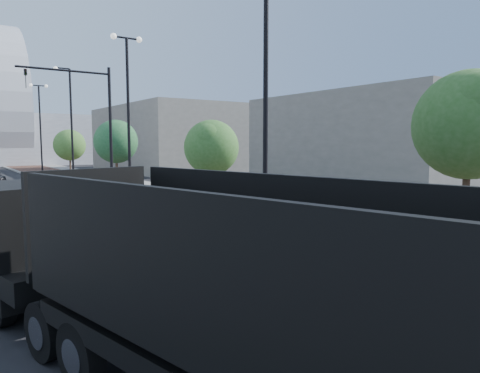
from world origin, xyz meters
TOP-DOWN VIEW (x-y plane):
  - sidewalk at (3.50, 40.00)m, footprint 7.00×140.00m
  - concrete_strip at (6.20, 40.00)m, footprint 2.40×140.00m
  - curb at (0.00, 40.00)m, footprint 0.30×140.00m
  - dump_truck at (-5.69, 5.98)m, footprint 5.14×13.49m
  - white_sedan at (-3.11, 18.19)m, footprint 3.19×4.76m
  - pedestrian at (5.48, 6.79)m, footprint 0.73×0.57m
  - streetlight_1 at (0.49, 10.00)m, footprint 1.44×0.56m
  - streetlight_2 at (0.60, 22.00)m, footprint 1.72×0.56m
  - streetlight_3 at (0.49, 34.00)m, footprint 1.44×0.56m
  - streetlight_4 at (0.60, 46.00)m, footprint 1.72×0.56m
  - traffic_mast at (-0.30, 25.00)m, footprint 5.09×0.20m
  - tree_0 at (1.65, 4.02)m, footprint 2.45×2.41m
  - tree_1 at (1.65, 15.02)m, footprint 2.39×2.35m
  - tree_2 at (1.65, 27.02)m, footprint 2.81×2.81m
  - tree_3 at (1.65, 39.02)m, footprint 2.72×2.72m
  - commercial_block_ne at (16.00, 50.00)m, footprint 12.00×22.00m
  - commercial_block_e at (18.00, 20.00)m, footprint 10.00×16.00m
  - utility_cover_1 at (2.40, 8.00)m, footprint 0.50×0.50m
  - utility_cover_2 at (2.40, 19.00)m, footprint 0.50×0.50m

SIDE VIEW (x-z plane):
  - sidewalk at x=3.50m, z-range 0.00..0.12m
  - concrete_strip at x=6.20m, z-range 0.00..0.13m
  - curb at x=0.00m, z-range 0.00..0.14m
  - utility_cover_1 at x=2.40m, z-range 0.12..0.14m
  - utility_cover_2 at x=2.40m, z-range 0.12..0.14m
  - white_sedan at x=-3.11m, z-range 0.00..1.48m
  - pedestrian at x=5.48m, z-range 0.00..1.79m
  - dump_truck at x=-5.69m, z-range -0.25..2.90m
  - tree_3 at x=1.65m, z-range 0.99..5.72m
  - tree_1 at x=1.65m, z-range 1.10..5.66m
  - commercial_block_e at x=18.00m, z-range 0.00..7.00m
  - tree_2 at x=1.65m, z-range 1.11..6.17m
  - tree_0 at x=1.65m, z-range 1.38..6.58m
  - commercial_block_ne at x=16.00m, z-range 0.00..8.00m
  - streetlight_1 at x=0.49m, z-range -0.26..8.95m
  - streetlight_3 at x=0.49m, z-range -0.26..8.95m
  - streetlight_2 at x=0.60m, z-range 0.18..9.46m
  - streetlight_4 at x=0.60m, z-range 0.18..9.46m
  - traffic_mast at x=-0.30m, z-range 0.98..8.98m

